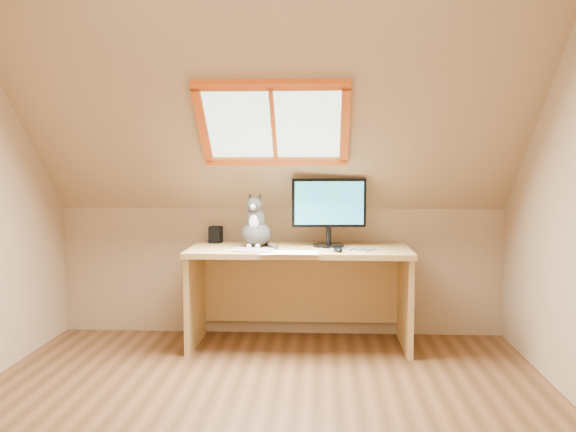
{
  "coord_description": "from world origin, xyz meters",
  "views": [
    {
      "loc": [
        0.33,
        -3.3,
        1.36
      ],
      "look_at": [
        0.1,
        1.0,
        1.0
      ],
      "focal_mm": 40.0,
      "sensor_mm": 36.0,
      "label": 1
    }
  ],
  "objects": [
    {
      "name": "room_shell",
      "position": [
        0.0,
        -0.09,
        1.43
      ],
      "size": [
        3.52,
        3.52,
        2.41
      ],
      "color": "tan",
      "rests_on": "ground"
    },
    {
      "name": "desk_speaker",
      "position": [
        -0.5,
        1.63,
        0.8
      ],
      "size": [
        0.1,
        0.1,
        0.13
      ],
      "primitive_type": "cube",
      "rotation": [
        0.0,
        0.0,
        -0.18
      ],
      "color": "black",
      "rests_on": "desk"
    },
    {
      "name": "cat",
      "position": [
        -0.16,
        1.42,
        0.88
      ],
      "size": [
        0.25,
        0.29,
        0.41
      ],
      "color": "#494440",
      "rests_on": "desk"
    },
    {
      "name": "graphics_tablet",
      "position": [
        -0.16,
        1.18,
        0.74
      ],
      "size": [
        0.3,
        0.23,
        0.01
      ],
      "primitive_type": "cube",
      "rotation": [
        0.0,
        0.0,
        -0.12
      ],
      "color": "#B2B2B7",
      "rests_on": "desk"
    },
    {
      "name": "cables",
      "position": [
        0.49,
        1.26,
        0.74
      ],
      "size": [
        0.51,
        0.26,
        0.01
      ],
      "color": "silver",
      "rests_on": "desk"
    },
    {
      "name": "ground",
      "position": [
        0.0,
        0.0,
        0.0
      ],
      "size": [
        3.5,
        3.5,
        0.0
      ],
      "primitive_type": "plane",
      "color": "brown",
      "rests_on": "ground"
    },
    {
      "name": "monitor",
      "position": [
        0.38,
        1.44,
        1.03
      ],
      "size": [
        0.55,
        0.23,
        0.51
      ],
      "color": "black",
      "rests_on": "desk"
    },
    {
      "name": "mouse",
      "position": [
        0.44,
        1.16,
        0.76
      ],
      "size": [
        0.09,
        0.12,
        0.03
      ],
      "primitive_type": "ellipsoid",
      "rotation": [
        0.0,
        0.0,
        0.29
      ],
      "color": "black",
      "rests_on": "desk"
    },
    {
      "name": "papers",
      "position": [
        0.11,
        1.12,
        0.74
      ],
      "size": [
        0.33,
        0.27,
        0.0
      ],
      "color": "white",
      "rests_on": "desk"
    },
    {
      "name": "desk",
      "position": [
        0.16,
        1.45,
        0.51
      ],
      "size": [
        1.62,
        0.71,
        0.74
      ],
      "color": "tan",
      "rests_on": "ground"
    }
  ]
}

